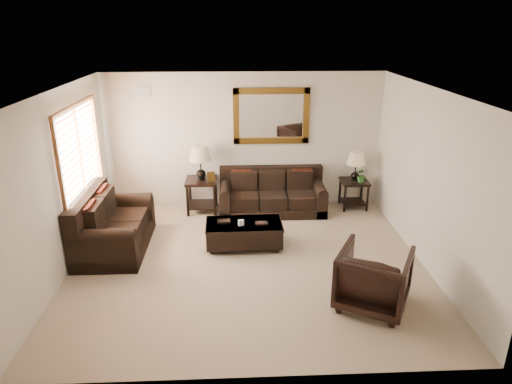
{
  "coord_description": "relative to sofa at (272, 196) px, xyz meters",
  "views": [
    {
      "loc": [
        -0.18,
        -6.4,
        3.61
      ],
      "look_at": [
        0.15,
        0.6,
        0.97
      ],
      "focal_mm": 32.0,
      "sensor_mm": 36.0,
      "label": 1
    }
  ],
  "objects": [
    {
      "name": "end_table_left",
      "position": [
        -1.4,
        0.06,
        0.57
      ],
      "size": [
        0.62,
        0.62,
        1.35
      ],
      "color": "black",
      "rests_on": "room"
    },
    {
      "name": "end_table_right",
      "position": [
        1.68,
        0.1,
        0.46
      ],
      "size": [
        0.53,
        0.53,
        1.18
      ],
      "color": "black",
      "rests_on": "room"
    },
    {
      "name": "sofa",
      "position": [
        0.0,
        0.0,
        0.0
      ],
      "size": [
        2.08,
        0.9,
        0.85
      ],
      "color": "black",
      "rests_on": "room"
    },
    {
      "name": "air_vent",
      "position": [
        -2.44,
        0.39,
        2.04
      ],
      "size": [
        0.25,
        0.02,
        0.18
      ],
      "primitive_type": "cube",
      "color": "#999999",
      "rests_on": "room"
    },
    {
      "name": "mirror",
      "position": [
        0.0,
        0.38,
        1.54
      ],
      "size": [
        1.5,
        0.06,
        1.1
      ],
      "color": "#4A250E",
      "rests_on": "room"
    },
    {
      "name": "armchair",
      "position": [
        1.08,
        -3.33,
        0.15
      ],
      "size": [
        1.17,
        1.15,
        0.91
      ],
      "primitive_type": "imported",
      "rotation": [
        0.0,
        0.0,
        2.65
      ],
      "color": "black",
      "rests_on": "floor"
    },
    {
      "name": "window",
      "position": [
        -3.24,
        -1.19,
        1.24
      ],
      "size": [
        0.07,
        1.96,
        1.66
      ],
      "color": "white",
      "rests_on": "room"
    },
    {
      "name": "potted_plant",
      "position": [
        1.8,
        0.01,
        0.39
      ],
      "size": [
        0.35,
        0.37,
        0.23
      ],
      "primitive_type": "imported",
      "rotation": [
        0.0,
        0.0,
        -0.37
      ],
      "color": "#2C591E",
      "rests_on": "end_table_right"
    },
    {
      "name": "room",
      "position": [
        -0.54,
        -2.09,
        1.04
      ],
      "size": [
        5.51,
        5.01,
        2.71
      ],
      "color": "gray",
      "rests_on": "ground"
    },
    {
      "name": "coffee_table",
      "position": [
        -0.6,
        -1.53,
        -0.04
      ],
      "size": [
        1.29,
        0.72,
        0.54
      ],
      "rotation": [
        0.0,
        0.0,
        0.02
      ],
      "color": "black",
      "rests_on": "room"
    },
    {
      "name": "loveseat",
      "position": [
        -2.82,
        -1.49,
        0.05
      ],
      "size": [
        1.04,
        1.75,
        0.98
      ],
      "rotation": [
        0.0,
        0.0,
        1.57
      ],
      "color": "black",
      "rests_on": "room"
    }
  ]
}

